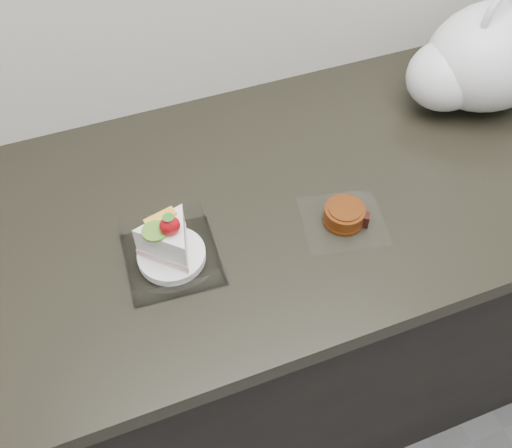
% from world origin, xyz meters
% --- Properties ---
extents(counter, '(2.04, 0.64, 0.90)m').
position_xyz_m(counter, '(0.00, 1.69, 0.45)').
color(counter, black).
rests_on(counter, ground).
extents(cake_tray, '(0.16, 0.16, 0.12)m').
position_xyz_m(cake_tray, '(-0.27, 1.61, 0.93)').
color(cake_tray, white).
rests_on(cake_tray, counter).
extents(mooncake_wrap, '(0.17, 0.16, 0.03)m').
position_xyz_m(mooncake_wrap, '(0.04, 1.58, 0.91)').
color(mooncake_wrap, white).
rests_on(mooncake_wrap, counter).
extents(plastic_bag, '(0.35, 0.26, 0.26)m').
position_xyz_m(plastic_bag, '(0.44, 1.79, 1.00)').
color(plastic_bag, white).
rests_on(plastic_bag, counter).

